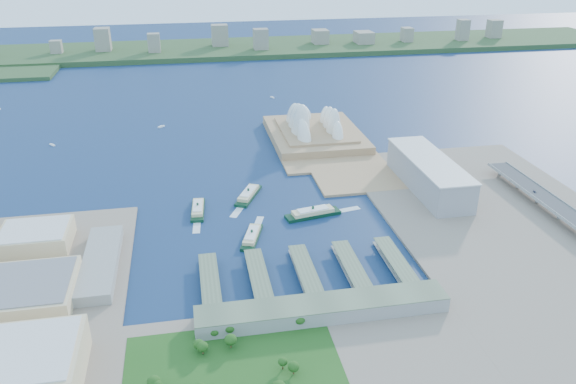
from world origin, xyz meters
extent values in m
plane|color=#0F1D49|center=(0.00, 0.00, 0.00)|extent=(3000.00, 3000.00, 0.00)
cube|color=gray|center=(240.00, -50.00, 1.50)|extent=(240.00, 500.00, 3.00)
cube|color=#A47F5A|center=(107.50, 260.00, 1.50)|extent=(135.00, 220.00, 3.00)
cube|color=#2D4926|center=(0.00, 980.00, 6.00)|extent=(2200.00, 260.00, 12.00)
cube|color=gray|center=(195.00, 80.00, 20.50)|extent=(45.00, 155.00, 35.00)
cube|color=gray|center=(15.00, -135.00, 9.00)|extent=(200.00, 28.00, 12.00)
imported|color=slate|center=(296.00, 21.50, 15.55)|extent=(1.97, 4.85, 1.41)
camera|label=1|loc=(-78.13, -484.38, 277.85)|focal=35.00mm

